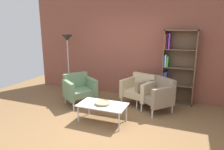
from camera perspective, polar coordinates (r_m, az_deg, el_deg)
The scene contains 9 objects.
ground_plane at distance 3.97m, azimuth -4.01°, elevation -16.24°, with size 8.32×8.32×0.00m, color brown.
brick_back_panel at distance 5.78m, azimuth 6.40°, elevation 8.28°, with size 6.40×0.12×2.90m, color brown.
bookshelf_tall at distance 5.46m, azimuth 17.51°, elevation 1.93°, with size 0.80×0.30×1.90m.
coffee_table_low at distance 4.24m, azimuth -2.70°, elevation -8.66°, with size 1.00×0.56×0.40m.
decorative_bowl at distance 4.22m, azimuth -2.71°, elevation -7.82°, with size 0.32×0.32×0.05m.
armchair_by_bookshelf at distance 5.29m, azimuth -9.29°, elevation -3.76°, with size 0.94×0.95×0.78m.
armchair_near_window at distance 5.21m, azimuth 7.74°, elevation -3.96°, with size 0.88×0.84×0.78m.
armchair_spare_guest at distance 4.93m, azimuth 12.55°, elevation -5.20°, with size 0.95×0.94×0.78m.
floor_lamp_torchiere at distance 6.16m, azimuth -12.48°, elevation 8.35°, with size 0.32×0.32×1.74m.
Camera 1 is at (1.51, -3.10, 1.96)m, focal length 32.37 mm.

